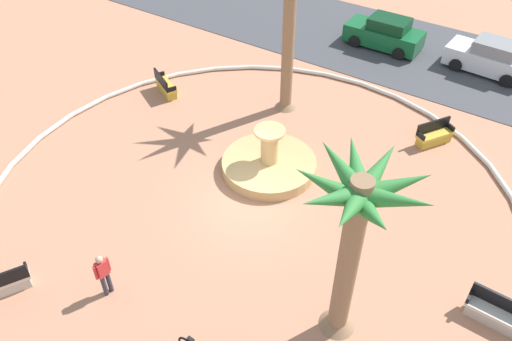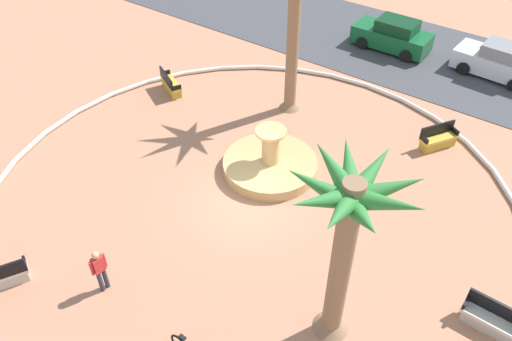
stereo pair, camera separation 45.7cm
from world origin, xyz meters
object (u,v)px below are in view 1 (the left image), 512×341
Objects in this scene: person_pedestrian_stroll at (103,273)px; parked_car_second at (490,58)px; bench_east at (434,136)px; fountain at (269,164)px; palm_tree_near_fountain at (290,2)px; bench_southeast at (3,285)px; bench_west at (166,87)px; bench_southwest at (494,314)px; palm_tree_by_curb at (355,221)px; parked_car_leftmost at (385,33)px.

parked_car_second is at bearing 73.29° from person_pedestrian_stroll.
person_pedestrian_stroll reaches higher than bench_east.
fountain is 6.37m from palm_tree_near_fountain.
palm_tree_near_fountain is at bearing 81.95° from bench_southeast.
palm_tree_near_fountain is at bearing 112.84° from fountain.
parked_car_second is (11.95, 10.33, 0.43)m from bench_west.
palm_tree_near_fountain is 4.19× the size of bench_southwest.
bench_east is at bearing 9.80° from palm_tree_near_fountain.
bench_east is at bearing 93.25° from palm_tree_by_curb.
bench_east is 16.61m from bench_southeast.
fountain is 11.92m from parked_car_leftmost.
bench_southwest is 11.31m from person_pedestrian_stroll.
bench_west is (-5.27, -2.09, -4.54)m from palm_tree_near_fountain.
parked_car_leftmost is at bearing -175.76° from parked_car_second.
parked_car_leftmost reaches higher than bench_east.
bench_west is 1.00× the size of person_pedestrian_stroll.
bench_west is 15.80m from parked_car_second.
bench_southwest is at bearing -13.11° from fountain.
person_pedestrian_stroll is (0.74, -11.56, -3.96)m from palm_tree_near_fountain.
fountain is at bearing 82.62° from person_pedestrian_stroll.
fountain is at bearing -132.35° from bench_east.
palm_tree_near_fountain is at bearing 21.67° from bench_west.
palm_tree_near_fountain is at bearing -170.20° from bench_east.
palm_tree_by_curb reaches higher than parked_car_second.
bench_southeast is (3.39, -11.19, 0.00)m from bench_west.
bench_southwest is at bearing 28.67° from person_pedestrian_stroll.
parked_car_leftmost is at bearing 123.62° from bench_southwest.
bench_west is 1.02× the size of bench_southwest.
palm_tree_by_curb is 5.97m from bench_southwest.
bench_east and bench_southeast have the same top height.
person_pedestrian_stroll is (2.62, 1.72, 0.58)m from bench_southeast.
parked_car_second is at bearing 40.84° from bench_west.
bench_east is 0.98× the size of person_pedestrian_stroll.
bench_west is at bearing 164.26° from fountain.
bench_southwest is (15.92, -4.05, 0.00)m from bench_west.
person_pedestrian_stroll is (-6.24, -2.84, -3.37)m from palm_tree_by_curb.
fountain is at bearing 138.54° from palm_tree_by_curb.
palm_tree_near_fountain is 4.11× the size of bench_southeast.
bench_east is (-0.56, 9.83, -3.95)m from palm_tree_by_curb.
fountain reaches higher than parked_car_second.
palm_tree_by_curb reaches higher than parked_car_leftmost.
bench_southwest is 14.92m from parked_car_second.
person_pedestrian_stroll is at bearing -86.34° from palm_tree_near_fountain.
palm_tree_near_fountain reaches higher than bench_southwest.
parked_car_second reaches higher than bench_southwest.
bench_west is at bearing 122.40° from person_pedestrian_stroll.
palm_tree_near_fountain is 4.17× the size of bench_east.
bench_east is at bearing -53.00° from parked_car_leftmost.
person_pedestrian_stroll is (-0.97, -7.50, 0.63)m from fountain.
palm_tree_by_curb is 3.62× the size of bench_southwest.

